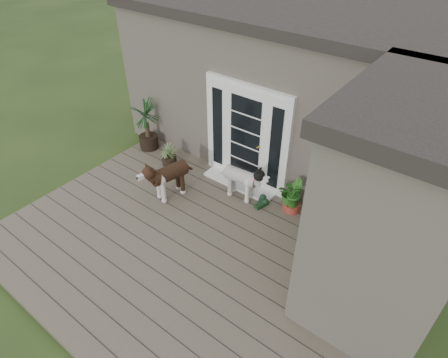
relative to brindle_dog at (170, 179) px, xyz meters
The scene contains 17 objects.
deck 1.47m from the brindle_dog, 39.37° to the right, with size 6.20×4.60×0.12m, color #6B5B4C.
house_main 3.68m from the brindle_dog, 72.19° to the left, with size 7.40×4.00×3.10m, color #665E54.
roof_main 4.43m from the brindle_dog, 72.19° to the left, with size 7.60×4.20×0.20m, color #2D2826.
house_wing 4.12m from the brindle_dog, ahead, with size 1.60×2.40×3.10m, color #665E54.
roof_wing 4.80m from the brindle_dog, ahead, with size 1.80×2.60×0.20m, color #2D2826.
door_unit 1.72m from the brindle_dog, 56.16° to the left, with size 1.90×0.14×2.15m, color white.
door_step 1.47m from the brindle_dog, 51.66° to the left, with size 1.60×0.40×0.05m, color white.
brindle_dog is the anchor object (origin of this frame).
white_dog 1.39m from the brindle_dog, 35.93° to the left, with size 0.37×0.87×0.73m, color white, non-canonical shape.
spider_plant 1.10m from the brindle_dog, 135.64° to the left, with size 0.54×0.54×0.57m, color #A0B26D, non-canonical shape.
yucca 1.95m from the brindle_dog, 149.26° to the left, with size 0.84×0.84×1.22m, color black, non-canonical shape.
herb_a 2.34m from the brindle_dog, 26.99° to the left, with size 0.45×0.45×0.57m, color #26611B.
herb_b 2.41m from the brindle_dog, 26.17° to the left, with size 0.35×0.35×0.52m, color #24631C.
herb_c 3.34m from the brindle_dog, 19.47° to the left, with size 0.36×0.36×0.55m, color #17531B.
sapling 3.38m from the brindle_dog, ahead, with size 0.50×0.50×1.70m, color #1C621E, non-canonical shape.
clog_left 1.84m from the brindle_dog, 29.84° to the left, with size 0.16×0.34×0.10m, color #15351F, non-canonical shape.
clog_right 1.85m from the brindle_dog, 26.81° to the left, with size 0.16×0.34×0.10m, color black, non-canonical shape.
Camera 1 is at (3.31, -2.71, 4.96)m, focal length 30.18 mm.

